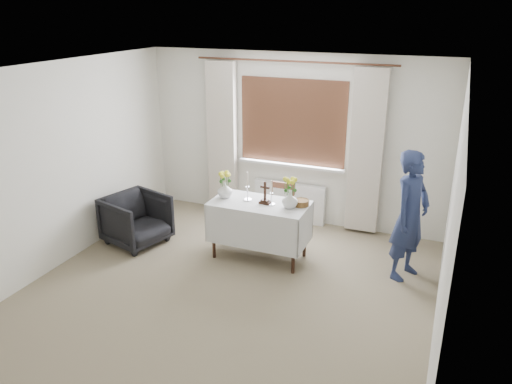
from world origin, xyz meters
TOP-DOWN VIEW (x-y plane):
  - ground at (0.00, 0.00)m, footprint 5.00×5.00m
  - altar_table at (0.02, 1.14)m, footprint 1.24×0.64m
  - wooden_chair at (0.07, 1.74)m, footprint 0.37×0.37m
  - armchair at (-1.69, 0.88)m, footprint 0.94×0.92m
  - person at (1.84, 1.36)m, footprint 0.58×0.68m
  - radiator at (0.00, 2.42)m, footprint 1.10×0.10m
  - wooden_cross at (0.09, 1.14)m, footprint 0.14×0.11m
  - candlestick_left at (-0.16, 1.17)m, footprint 0.12×0.12m
  - candlestick_right at (0.18, 1.14)m, footprint 0.11×0.11m
  - flower_vase_left at (-0.46, 1.14)m, footprint 0.22×0.22m
  - flower_vase_right at (0.43, 1.13)m, footprint 0.21×0.21m
  - wicker_basket at (0.54, 1.25)m, footprint 0.22×0.22m

SIDE VIEW (x-z plane):
  - ground at x=0.00m, z-range 0.00..0.00m
  - radiator at x=0.00m, z-range 0.00..0.60m
  - armchair at x=-1.69m, z-range 0.00..0.69m
  - altar_table at x=0.02m, z-range 0.00..0.76m
  - wooden_chair at x=0.07m, z-range 0.00..0.80m
  - person at x=1.84m, z-range 0.00..1.58m
  - wicker_basket at x=0.54m, z-range 0.76..0.84m
  - flower_vase_left at x=-0.46m, z-range 0.76..0.96m
  - flower_vase_right at x=0.43m, z-range 0.76..0.97m
  - wooden_cross at x=0.09m, z-range 0.76..1.05m
  - candlestick_right at x=0.18m, z-range 0.76..1.08m
  - candlestick_left at x=-0.16m, z-range 0.76..1.14m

